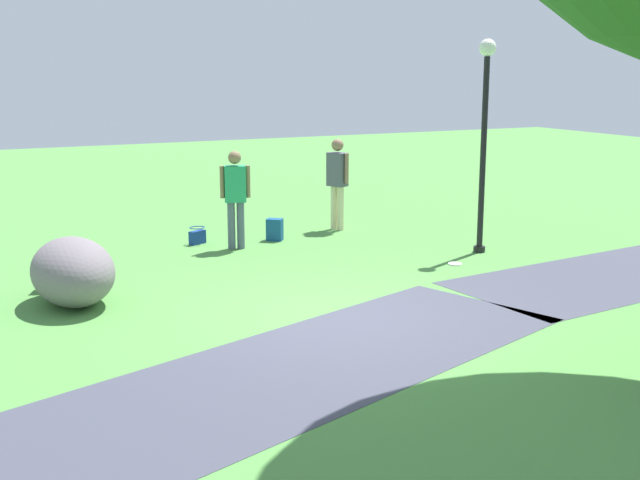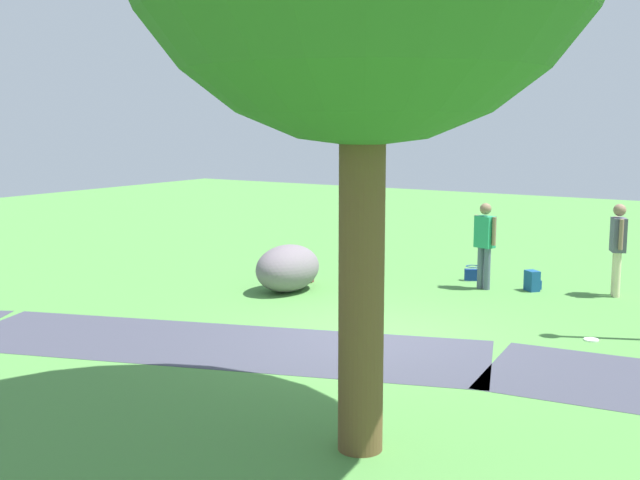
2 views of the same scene
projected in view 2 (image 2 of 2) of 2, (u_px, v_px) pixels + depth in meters
ground_plane at (372, 336)px, 12.22m from camera, size 48.00×48.00×0.00m
footpath_segment_mid at (217, 344)px, 11.78m from camera, size 8.31×4.77×0.01m
lawn_boulder at (288, 268)px, 15.38m from camera, size 1.12×1.60×0.91m
woman_with_handbag at (485, 239)px, 15.50m from camera, size 0.50×0.34×1.70m
man_near_boulder at (618, 243)px, 14.85m from camera, size 0.37×0.48×1.76m
handbag_on_grass at (472, 274)px, 16.44m from camera, size 0.37×0.37×0.31m
backpack_by_boulder at (306, 273)px, 16.26m from camera, size 0.33×0.34×0.40m
spare_backpack_on_lawn at (532, 281)px, 15.44m from camera, size 0.35×0.35×0.40m
frisbee_on_grass at (591, 340)px, 12.00m from camera, size 0.22×0.22×0.02m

